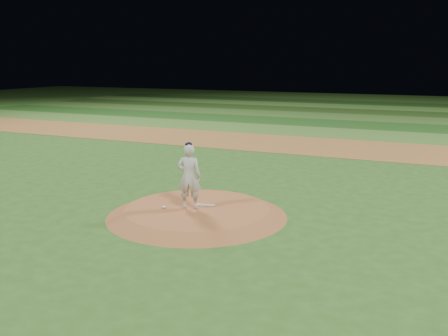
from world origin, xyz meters
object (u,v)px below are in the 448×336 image
Objects in this scene: rosin_bag at (164,207)px; pitcher_on_mound at (189,176)px; pitchers_mound at (197,212)px; pitching_rubber at (204,205)px.

rosin_bag is 1.24m from pitcher_on_mound.
pitching_rubber reaches higher than pitchers_mound.
pitcher_on_mound is (-0.29, -0.44, 0.99)m from pitching_rubber.
pitching_rubber is (0.10, 0.30, 0.14)m from pitchers_mound.
pitchers_mound is at bearing -125.38° from pitching_rubber.
pitching_rubber is 0.32× the size of pitcher_on_mound.
pitchers_mound is 1.15m from pitcher_on_mound.
pitcher_on_mound is (-0.19, -0.14, 1.13)m from pitchers_mound.
pitchers_mound is at bearing 26.93° from rosin_bag.
pitching_rubber is 1.12m from pitcher_on_mound.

